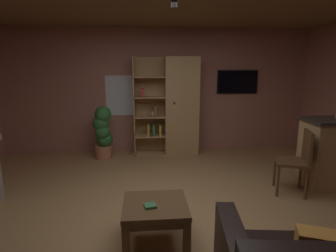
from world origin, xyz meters
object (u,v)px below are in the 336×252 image
at_px(bookshelf_cabinet, 177,107).
at_px(dining_chair, 298,158).
at_px(coffee_table, 155,211).
at_px(wall_mounted_tv, 237,82).
at_px(potted_floor_plant, 103,132).
at_px(table_book_0, 150,206).

height_order(bookshelf_cabinet, dining_chair, bookshelf_cabinet).
height_order(coffee_table, wall_mounted_tv, wall_mounted_tv).
height_order(bookshelf_cabinet, coffee_table, bookshelf_cabinet).
bearing_deg(potted_floor_plant, bookshelf_cabinet, 7.43).
xyz_separation_m(table_book_0, wall_mounted_tv, (1.95, 3.23, 1.03)).
height_order(bookshelf_cabinet, potted_floor_plant, bookshelf_cabinet).
relative_size(dining_chair, potted_floor_plant, 0.88).
xyz_separation_m(bookshelf_cabinet, wall_mounted_tv, (1.31, 0.21, 0.49)).
bearing_deg(potted_floor_plant, dining_chair, -31.59).
bearing_deg(table_book_0, potted_floor_plant, 106.81).
bearing_deg(coffee_table, dining_chair, 24.85).
xyz_separation_m(bookshelf_cabinet, dining_chair, (1.47, -2.01, -0.45)).
xyz_separation_m(coffee_table, potted_floor_plant, (-0.91, 2.76, 0.20)).
height_order(dining_chair, potted_floor_plant, potted_floor_plant).
relative_size(bookshelf_cabinet, wall_mounted_tv, 2.28).
relative_size(potted_floor_plant, wall_mounted_tv, 1.21).
bearing_deg(potted_floor_plant, table_book_0, -73.19).
relative_size(table_book_0, potted_floor_plant, 0.11).
relative_size(bookshelf_cabinet, coffee_table, 3.06).
distance_m(table_book_0, wall_mounted_tv, 3.91).
bearing_deg(wall_mounted_tv, coffee_table, -120.87).
bearing_deg(potted_floor_plant, wall_mounted_tv, 8.22).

